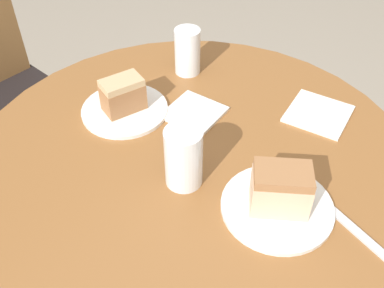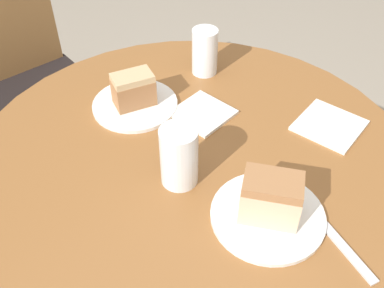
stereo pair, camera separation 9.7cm
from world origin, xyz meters
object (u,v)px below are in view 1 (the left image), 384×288
object	(u,v)px
plate_near	(277,206)
cake_slice_near	(281,189)
cake_slice_far	(123,95)
plate_far	(125,110)
glass_lemonade	(187,54)
glass_water	(184,160)

from	to	relation	value
plate_near	cake_slice_near	bearing A→B (deg)	81.56
plate_near	cake_slice_far	size ratio (longest dim) A/B	2.00
plate_far	plate_near	bearing A→B (deg)	-91.56
glass_lemonade	glass_water	size ratio (longest dim) A/B	0.94
cake_slice_near	glass_water	bearing A→B (deg)	108.82
cake_slice_far	plate_far	bearing A→B (deg)	-93.58
cake_slice_near	plate_near	bearing A→B (deg)	-98.44
plate_far	cake_slice_far	distance (m)	0.05
glass_lemonade	glass_water	world-z (taller)	glass_water
plate_near	glass_lemonade	distance (m)	0.52
plate_near	cake_slice_near	world-z (taller)	cake_slice_near
glass_water	cake_slice_near	bearing A→B (deg)	-71.18
cake_slice_near	glass_lemonade	distance (m)	0.52
plate_near	cake_slice_far	distance (m)	0.46
cake_slice_near	glass_water	distance (m)	0.20
cake_slice_near	glass_lemonade	world-z (taller)	glass_lemonade
cake_slice_far	glass_water	world-z (taller)	glass_water
plate_far	glass_lemonade	xyz separation A→B (m)	(0.24, -0.00, 0.05)
plate_far	cake_slice_far	size ratio (longest dim) A/B	1.91
cake_slice_near	glass_lemonade	bearing A→B (deg)	61.33
cake_slice_far	glass_water	distance (m)	0.28
plate_near	glass_lemonade	xyz separation A→B (m)	(0.25, 0.45, 0.05)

